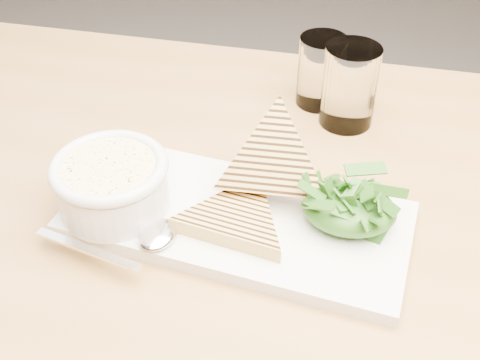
% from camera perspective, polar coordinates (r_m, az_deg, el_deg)
% --- Properties ---
extents(table_top, '(1.26, 0.88, 0.04)m').
position_cam_1_polar(table_top, '(0.70, 5.32, -5.63)').
color(table_top, olive).
rests_on(table_top, ground).
extents(table_leg_bl, '(0.06, 0.06, 0.73)m').
position_cam_1_polar(table_leg_bl, '(1.36, -18.33, -3.27)').
color(table_leg_bl, olive).
rests_on(table_leg_bl, ground).
extents(platter, '(0.41, 0.23, 0.02)m').
position_cam_1_polar(platter, '(0.68, -0.29, -3.74)').
color(platter, silver).
rests_on(platter, table_top).
extents(soup_bowl, '(0.12, 0.12, 0.05)m').
position_cam_1_polar(soup_bowl, '(0.69, -11.96, -0.84)').
color(soup_bowl, silver).
rests_on(soup_bowl, platter).
extents(soup, '(0.10, 0.10, 0.01)m').
position_cam_1_polar(soup, '(0.67, -12.30, 1.08)').
color(soup, beige).
rests_on(soup, soup_bowl).
extents(bowl_rim, '(0.13, 0.13, 0.01)m').
position_cam_1_polar(bowl_rim, '(0.67, -12.32, 1.21)').
color(bowl_rim, silver).
rests_on(bowl_rim, soup_bowl).
extents(sandwich_flat, '(0.18, 0.18, 0.02)m').
position_cam_1_polar(sandwich_flat, '(0.66, -0.36, -3.65)').
color(sandwich_flat, tan).
rests_on(sandwich_flat, platter).
extents(sandwich_lean, '(0.15, 0.16, 0.16)m').
position_cam_1_polar(sandwich_lean, '(0.67, 3.20, 1.72)').
color(sandwich_lean, tan).
rests_on(sandwich_lean, sandwich_flat).
extents(salad_base, '(0.10, 0.08, 0.04)m').
position_cam_1_polar(salad_base, '(0.66, 10.31, -2.72)').
color(salad_base, '#14390D').
rests_on(salad_base, platter).
extents(arugula_pile, '(0.11, 0.10, 0.05)m').
position_cam_1_polar(arugula_pile, '(0.66, 10.38, -2.26)').
color(arugula_pile, '#397420').
rests_on(arugula_pile, platter).
extents(spoon_bowl, '(0.05, 0.06, 0.01)m').
position_cam_1_polar(spoon_bowl, '(0.65, -7.77, -5.16)').
color(spoon_bowl, silver).
rests_on(spoon_bowl, platter).
extents(spoon_handle, '(0.13, 0.04, 0.00)m').
position_cam_1_polar(spoon_handle, '(0.65, -14.22, -6.39)').
color(spoon_handle, silver).
rests_on(spoon_handle, platter).
extents(glass_near, '(0.07, 0.07, 0.10)m').
position_cam_1_polar(glass_near, '(0.88, 7.69, 10.19)').
color(glass_near, white).
rests_on(glass_near, table_top).
extents(glass_far, '(0.07, 0.07, 0.11)m').
position_cam_1_polar(glass_far, '(0.83, 10.33, 8.75)').
color(glass_far, white).
rests_on(glass_far, table_top).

